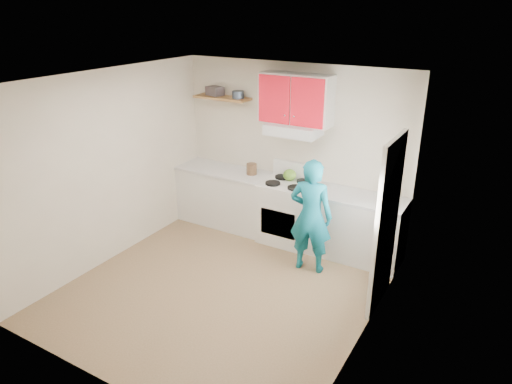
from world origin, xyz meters
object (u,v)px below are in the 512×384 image
Objects in this scene: tin at (238,95)px; person at (311,216)px; crock at (252,170)px; stove at (288,212)px; kettle at (290,175)px.

person is (1.59, -0.77, -1.31)m from tin.
tin is at bearing 159.19° from crock.
tin is (-0.96, 0.17, 1.63)m from stove.
kettle is at bearing -3.15° from tin.
crock is at bearing -20.81° from tin.
stove is at bearing -10.15° from tin.
stove is 5.12× the size of tin.
stove is at bearing -63.45° from kettle.
kettle is (-0.04, 0.12, 0.54)m from stove.
person reaches higher than stove.
crock is (-0.66, 0.06, 0.54)m from stove.
tin is 0.94× the size of crock.
tin is 0.91× the size of kettle.
stove is 0.56m from kettle.
crock reaches higher than kettle.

